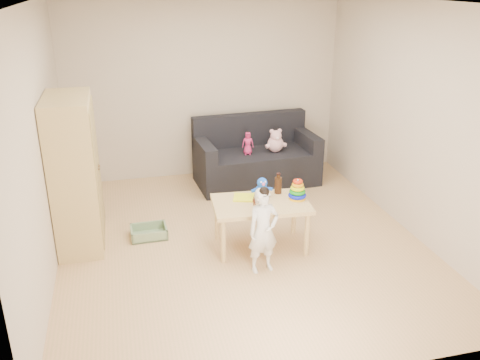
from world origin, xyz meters
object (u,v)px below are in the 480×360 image
object	(u,v)px
wardrobe	(75,173)
toddler	(263,232)
sofa	(257,167)
play_table	(261,225)

from	to	relation	value
wardrobe	toddler	xyz separation A→B (m)	(1.83, -1.06, -0.40)
sofa	play_table	xyz separation A→B (m)	(-0.47, -1.85, 0.03)
wardrobe	toddler	bearing A→B (deg)	-30.16
play_table	toddler	distance (m)	0.51
wardrobe	toddler	world-z (taller)	wardrobe
wardrobe	play_table	bearing A→B (deg)	-17.00
play_table	sofa	bearing A→B (deg)	75.84
wardrobe	sofa	world-z (taller)	wardrobe
wardrobe	sofa	size ratio (longest dim) A/B	0.98
wardrobe	toddler	distance (m)	2.15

